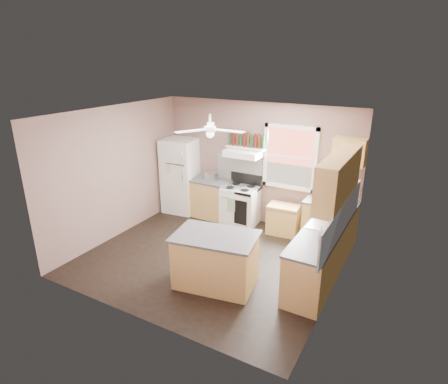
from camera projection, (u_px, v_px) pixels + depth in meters
The scene contains 32 objects.
floor at pixel (212, 258), 7.08m from camera, with size 4.50×4.50×0.00m, color black.
ceiling at pixel (210, 114), 6.16m from camera, with size 4.50×4.50×0.00m, color white.
wall_back at pixel (258, 164), 8.28m from camera, with size 4.50×0.05×2.70m, color #7A5D56.
wall_right at pixel (341, 216), 5.58m from camera, with size 0.05×4.00×2.70m, color #7A5D56.
wall_left at pixel (116, 172), 7.66m from camera, with size 0.05×4.00×2.70m, color #7A5D56.
backsplash_back at pixel (276, 175), 8.10m from camera, with size 2.90×0.03×0.55m, color white.
backsplash_right at pixel (342, 219), 5.90m from camera, with size 0.03×2.60×0.55m, color white.
window_view at pixel (290, 157), 7.81m from camera, with size 1.00×0.02×1.20m, color brown.
window_frame at pixel (290, 158), 7.79m from camera, with size 1.16×0.07×1.36m, color white.
refrigerator at pixel (181, 176), 8.99m from camera, with size 0.75×0.73×1.78m, color white.
base_cabinet_left at pixel (210, 199), 8.82m from camera, with size 0.90×0.60×0.86m, color tan.
counter_left at pixel (210, 181), 8.66m from camera, with size 0.92×0.62×0.04m, color #464648.
toaster at pixel (212, 176), 8.61m from camera, with size 0.28×0.16×0.18m, color silver.
stove at pixel (240, 205), 8.42m from camera, with size 0.78×0.64×0.86m, color white.
range_hood at pixel (243, 153), 8.07m from camera, with size 0.78×0.50×0.14m, color white.
bottle_shelf at pixel (246, 148), 8.13m from camera, with size 0.90×0.26×0.03m, color white.
cart at pixel (283, 219), 7.96m from camera, with size 0.65×0.43×0.65m, color tan.
base_cabinet_corner at pixel (329, 223), 7.53m from camera, with size 1.00×0.60×0.86m, color tan.
base_cabinet_right at pixel (320, 256), 6.29m from camera, with size 0.60×2.20×0.86m, color tan.
counter_corner at pixel (332, 202), 7.37m from camera, with size 1.02×0.62×0.04m, color #464648.
counter_right at pixel (322, 232), 6.14m from camera, with size 0.62×2.22×0.04m, color #464648.
sink at pixel (325, 227), 6.30m from camera, with size 0.55×0.45×0.03m, color silver.
faucet at pixel (335, 224), 6.20m from camera, with size 0.03×0.03×0.14m, color silver.
upper_cabinet_right at pixel (339, 178), 5.93m from camera, with size 0.33×1.80×0.76m, color tan.
upper_cabinet_corner at pixel (349, 152), 7.04m from camera, with size 0.60×0.33×0.52m, color tan.
paper_towel at pixel (352, 185), 7.23m from camera, with size 0.12×0.12×0.26m, color white.
island at pixel (215, 261), 6.14m from camera, with size 1.26×0.80×0.86m, color tan.
island_top at pixel (215, 236), 5.98m from camera, with size 1.34×0.87×0.04m, color #464648.
ceiling_fan_hub at pixel (210, 129), 6.24m from camera, with size 0.20×0.20×0.08m, color white.
soap_bottle at pixel (321, 233), 5.77m from camera, with size 0.09×0.09×0.24m, color silver.
red_caddy at pixel (336, 221), 6.38m from camera, with size 0.18×0.12×0.10m, color #BE3410.
wine_bottles at pixel (246, 140), 8.08m from camera, with size 0.86×0.06×0.31m.
Camera 1 is at (3.25, -5.32, 3.60)m, focal length 30.00 mm.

